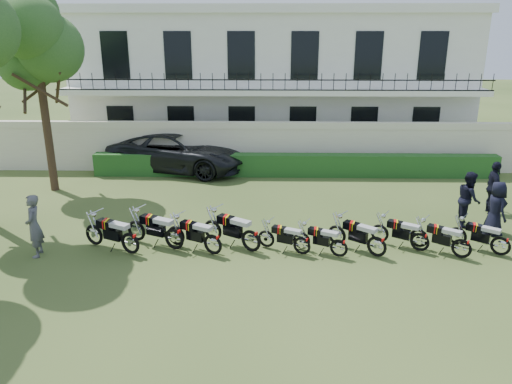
% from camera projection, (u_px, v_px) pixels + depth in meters
% --- Properties ---
extents(ground, '(100.00, 100.00, 0.00)m').
position_uv_depth(ground, '(275.00, 241.00, 15.68)').
color(ground, '#32481C').
rests_on(ground, ground).
extents(perimeter_wall, '(30.00, 0.35, 2.30)m').
position_uv_depth(perimeter_wall, '(272.00, 146.00, 22.89)').
color(perimeter_wall, beige).
rests_on(perimeter_wall, ground).
extents(hedge, '(18.00, 0.60, 1.00)m').
position_uv_depth(hedge, '(295.00, 165.00, 22.33)').
color(hedge, '#1E4F1C').
rests_on(hedge, ground).
extents(building, '(20.40, 9.60, 7.40)m').
position_uv_depth(building, '(272.00, 77.00, 27.73)').
color(building, white).
rests_on(building, ground).
extents(tree_west_near, '(3.40, 3.20, 7.90)m').
position_uv_depth(tree_west_near, '(36.00, 41.00, 18.72)').
color(tree_west_near, '#473323').
rests_on(tree_west_near, ground).
extents(motorcycle_0, '(1.91, 1.03, 1.13)m').
position_uv_depth(motorcycle_0, '(130.00, 238.00, 14.61)').
color(motorcycle_0, black).
rests_on(motorcycle_0, ground).
extents(motorcycle_1, '(1.94, 1.04, 1.15)m').
position_uv_depth(motorcycle_1, '(174.00, 234.00, 14.90)').
color(motorcycle_1, black).
rests_on(motorcycle_1, ground).
extents(motorcycle_2, '(1.79, 1.02, 1.07)m').
position_uv_depth(motorcycle_2, '(213.00, 240.00, 14.59)').
color(motorcycle_2, black).
rests_on(motorcycle_2, ground).
extents(motorcycle_3, '(1.85, 1.24, 1.16)m').
position_uv_depth(motorcycle_3, '(251.00, 236.00, 14.76)').
color(motorcycle_3, black).
rests_on(motorcycle_3, ground).
extents(motorcycle_4, '(1.58, 0.83, 0.93)m').
position_uv_depth(motorcycle_4, '(302.00, 242.00, 14.61)').
color(motorcycle_4, black).
rests_on(motorcycle_4, ground).
extents(motorcycle_5, '(1.57, 0.87, 0.93)m').
position_uv_depth(motorcycle_5, '(339.00, 244.00, 14.46)').
color(motorcycle_5, black).
rests_on(motorcycle_5, ground).
extents(motorcycle_6, '(1.60, 1.28, 1.07)m').
position_uv_depth(motorcycle_6, '(377.00, 242.00, 14.45)').
color(motorcycle_6, black).
rests_on(motorcycle_6, ground).
extents(motorcycle_7, '(1.59, 1.01, 0.99)m').
position_uv_depth(motorcycle_7, '(420.00, 238.00, 14.82)').
color(motorcycle_7, black).
rests_on(motorcycle_7, ground).
extents(motorcycle_8, '(1.55, 1.14, 1.00)m').
position_uv_depth(motorcycle_8, '(462.00, 244.00, 14.38)').
color(motorcycle_8, black).
rests_on(motorcycle_8, ground).
extents(motorcycle_9, '(1.51, 1.13, 0.98)m').
position_uv_depth(motorcycle_9, '(501.00, 242.00, 14.55)').
color(motorcycle_9, black).
rests_on(motorcycle_9, ground).
extents(suv, '(7.00, 4.57, 1.79)m').
position_uv_depth(suv, '(179.00, 152.00, 23.09)').
color(suv, black).
rests_on(suv, ground).
extents(inspector, '(0.57, 0.76, 1.88)m').
position_uv_depth(inspector, '(34.00, 226.00, 14.42)').
color(inspector, '#5B5B60').
rests_on(inspector, ground).
extents(officer_3, '(0.67, 0.93, 1.78)m').
position_uv_depth(officer_3, '(496.00, 208.00, 15.95)').
color(officer_3, black).
rests_on(officer_3, ground).
extents(officer_4, '(0.84, 1.01, 1.87)m').
position_uv_depth(officer_4, '(469.00, 199.00, 16.69)').
color(officer_4, black).
rests_on(officer_4, ground).
extents(officer_5, '(0.61, 1.17, 1.91)m').
position_uv_depth(officer_5, '(493.00, 188.00, 17.75)').
color(officer_5, black).
rests_on(officer_5, ground).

